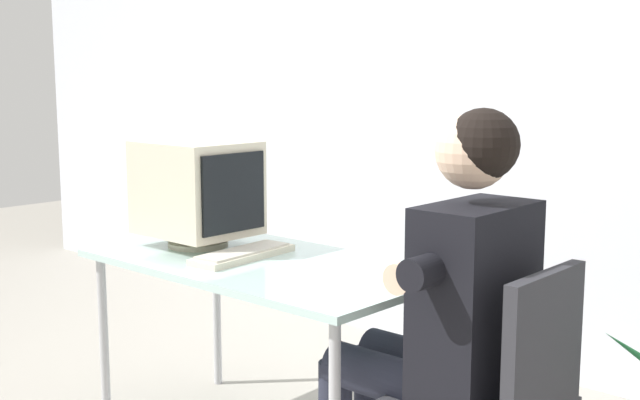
# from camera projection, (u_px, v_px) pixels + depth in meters

# --- Properties ---
(wall_back) EXTENTS (8.00, 0.10, 3.00)m
(wall_back) POSITION_uv_depth(u_px,v_px,m) (531.00, 47.00, 3.65)
(wall_back) COLOR silver
(wall_back) RESTS_ON ground_plane
(desk) EXTENTS (1.32, 0.70, 0.71)m
(desk) POSITION_uv_depth(u_px,v_px,m) (263.00, 276.00, 2.95)
(desk) COLOR #B7B7BC
(desk) RESTS_ON ground_plane
(crt_monitor) EXTENTS (0.43, 0.35, 0.41)m
(crt_monitor) POSITION_uv_depth(u_px,v_px,m) (197.00, 189.00, 3.15)
(crt_monitor) COLOR beige
(crt_monitor) RESTS_ON desk
(keyboard) EXTENTS (0.17, 0.44, 0.03)m
(keyboard) POSITION_uv_depth(u_px,v_px,m) (243.00, 254.00, 2.97)
(keyboard) COLOR beige
(keyboard) RESTS_ON desk
(office_chair) EXTENTS (0.43, 0.43, 0.86)m
(office_chair) POSITION_uv_depth(u_px,v_px,m) (499.00, 394.00, 2.30)
(office_chair) COLOR #4C4C51
(office_chair) RESTS_ON ground_plane
(person_seated) EXTENTS (0.74, 0.59, 1.29)m
(person_seated) POSITION_uv_depth(u_px,v_px,m) (443.00, 305.00, 2.40)
(person_seated) COLOR black
(person_seated) RESTS_ON ground_plane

